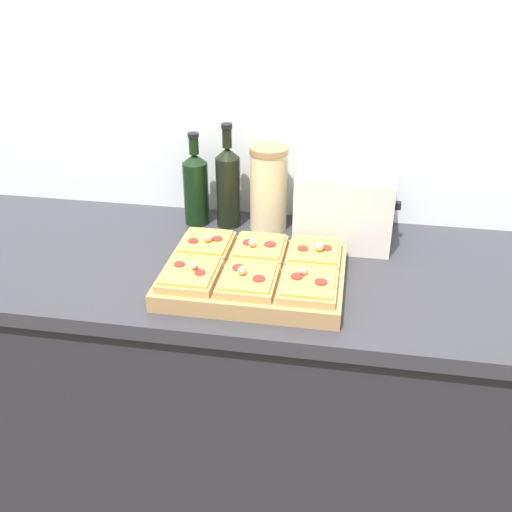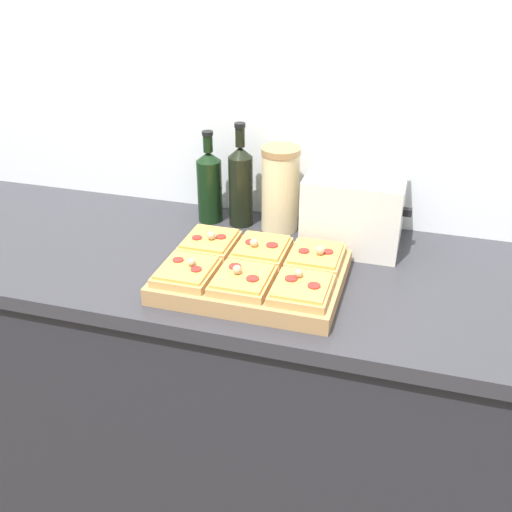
% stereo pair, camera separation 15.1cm
% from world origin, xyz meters
% --- Properties ---
extents(wall_back, '(6.00, 0.06, 2.50)m').
position_xyz_m(wall_back, '(0.00, 0.67, 1.25)').
color(wall_back, silver).
rests_on(wall_back, ground_plane).
extents(kitchen_counter, '(2.63, 0.67, 0.93)m').
position_xyz_m(kitchen_counter, '(0.00, 0.32, 0.47)').
color(kitchen_counter, '#232328').
rests_on(kitchen_counter, ground_plane).
extents(cutting_board, '(0.45, 0.34, 0.04)m').
position_xyz_m(cutting_board, '(0.06, 0.22, 0.96)').
color(cutting_board, '#A37A4C').
rests_on(cutting_board, kitchen_counter).
extents(pizza_slice_back_left, '(0.13, 0.15, 0.05)m').
position_xyz_m(pizza_slice_back_left, '(-0.08, 0.30, 0.99)').
color(pizza_slice_back_left, tan).
rests_on(pizza_slice_back_left, cutting_board).
extents(pizza_slice_back_center, '(0.13, 0.15, 0.05)m').
position_xyz_m(pizza_slice_back_center, '(0.06, 0.30, 0.99)').
color(pizza_slice_back_center, tan).
rests_on(pizza_slice_back_center, cutting_board).
extents(pizza_slice_back_right, '(0.13, 0.15, 0.05)m').
position_xyz_m(pizza_slice_back_right, '(0.20, 0.30, 0.99)').
color(pizza_slice_back_right, tan).
rests_on(pizza_slice_back_right, cutting_board).
extents(pizza_slice_front_left, '(0.13, 0.15, 0.05)m').
position_xyz_m(pizza_slice_front_left, '(-0.08, 0.13, 0.99)').
color(pizza_slice_front_left, tan).
rests_on(pizza_slice_front_left, cutting_board).
extents(pizza_slice_front_center, '(0.13, 0.15, 0.05)m').
position_xyz_m(pizza_slice_front_center, '(0.06, 0.13, 0.99)').
color(pizza_slice_front_center, tan).
rests_on(pizza_slice_front_center, cutting_board).
extents(pizza_slice_front_right, '(0.13, 0.15, 0.05)m').
position_xyz_m(pizza_slice_front_right, '(0.20, 0.13, 0.99)').
color(pizza_slice_front_right, tan).
rests_on(pizza_slice_front_right, cutting_board).
extents(olive_oil_bottle, '(0.07, 0.07, 0.28)m').
position_xyz_m(olive_oil_bottle, '(-0.18, 0.55, 1.05)').
color(olive_oil_bottle, black).
rests_on(olive_oil_bottle, kitchen_counter).
extents(wine_bottle, '(0.07, 0.07, 0.31)m').
position_xyz_m(wine_bottle, '(-0.08, 0.55, 1.06)').
color(wine_bottle, black).
rests_on(wine_bottle, kitchen_counter).
extents(grain_jar_tall, '(0.11, 0.11, 0.25)m').
position_xyz_m(grain_jar_tall, '(0.04, 0.55, 1.06)').
color(grain_jar_tall, beige).
rests_on(grain_jar_tall, kitchen_counter).
extents(toaster_oven, '(0.29, 0.22, 0.21)m').
position_xyz_m(toaster_oven, '(0.27, 0.51, 1.04)').
color(toaster_oven, beige).
rests_on(toaster_oven, kitchen_counter).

